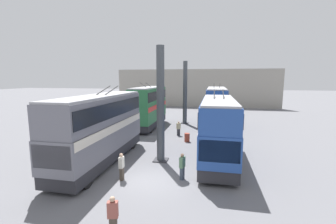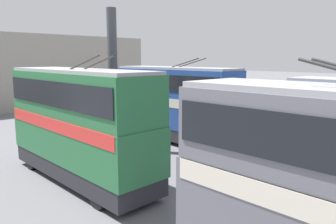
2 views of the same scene
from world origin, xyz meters
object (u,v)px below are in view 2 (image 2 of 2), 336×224
person_aisle_midway (202,159)px  oil_drum (256,173)px  bus_left_far (175,99)px  bus_right_mid (80,119)px

person_aisle_midway → oil_drum: (-2.25, -1.21, -0.42)m
bus_left_far → person_aisle_midway: size_ratio=6.01×
bus_left_far → bus_right_mid: bus_right_mid is taller
person_aisle_midway → oil_drum: bearing=-14.5°
person_aisle_midway → oil_drum: person_aisle_midway is taller
bus_left_far → person_aisle_midway: bearing=145.1°
bus_right_mid → person_aisle_midway: bearing=-129.1°
bus_left_far → bus_right_mid: bearing=104.7°
person_aisle_midway → oil_drum: size_ratio=1.88×
bus_right_mid → oil_drum: 8.53m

